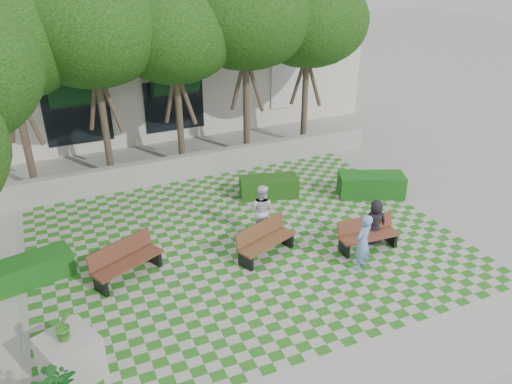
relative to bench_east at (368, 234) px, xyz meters
name	(u,v)px	position (x,y,z in m)	size (l,w,h in m)	color
ground	(262,262)	(-3.09, 0.56, -0.45)	(90.00, 90.00, 0.00)	gray
lawn	(247,244)	(-3.09, 1.56, -0.44)	(12.00, 12.00, 0.00)	#2B721E
retaining_wall	(193,165)	(-3.09, 6.76, 0.00)	(15.00, 0.36, 0.90)	#9E9B93
bench_east	(368,234)	(0.00, 0.00, 0.00)	(1.79, 0.70, 0.93)	brown
bench_mid	(265,241)	(-2.85, 0.88, 0.02)	(1.93, 1.22, 0.96)	brown
bench_west	(126,261)	(-6.61, 1.44, 0.04)	(2.00, 1.37, 1.00)	#552B1D
hedge_east	(371,185)	(2.10, 2.73, -0.06)	(2.23, 0.89, 0.78)	#144C15
hedge_midright	(269,187)	(-1.17, 4.13, -0.10)	(1.98, 0.79, 0.69)	#1A4512
hedge_west	(33,269)	(-8.88, 2.26, -0.10)	(1.98, 0.79, 0.69)	#155016
planter_back	(70,356)	(-8.29, -1.54, 0.12)	(1.32, 1.32, 1.69)	#9E9B93
person_blue	(363,243)	(-0.76, -0.79, 0.38)	(0.61, 0.40, 1.66)	#7597D5
person_dark	(375,222)	(0.33, 0.15, 0.25)	(0.68, 0.44, 1.39)	black
person_white	(261,210)	(-2.47, 1.95, 0.37)	(0.79, 0.62, 1.64)	white
tree_row	(130,41)	(-4.96, 6.51, 4.73)	(17.70, 13.40, 7.41)	#47382B
building	(160,65)	(-2.16, 14.64, 2.07)	(18.00, 8.92, 5.15)	beige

